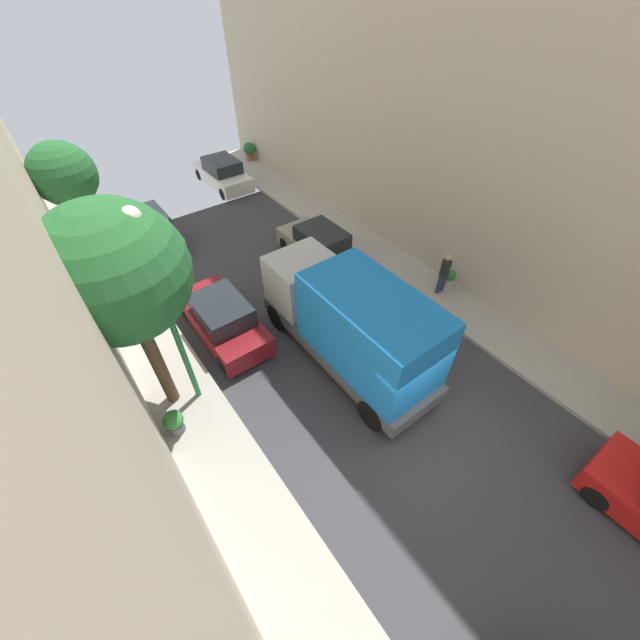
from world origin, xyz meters
TOP-DOWN VIEW (x-y plane):
  - ground at (0.00, 0.00)m, footprint 32.00×32.00m
  - sidewalk_left at (-5.00, 0.00)m, footprint 2.00×44.00m
  - sidewalk_right at (5.00, 0.00)m, footprint 2.00×44.00m
  - parked_car_left_3 at (-2.70, 7.06)m, footprint 1.78×4.20m
  - parked_car_left_4 at (-2.70, 14.40)m, footprint 1.78×4.20m
  - parked_car_right_1 at (2.70, 8.60)m, footprint 1.78×4.20m
  - parked_car_right_2 at (2.70, 17.83)m, footprint 1.78×4.20m
  - delivery_truck at (0.00, 3.46)m, footprint 2.26×6.60m
  - pedestrian at (5.09, 3.92)m, footprint 0.40×0.36m
  - street_tree_0 at (-4.93, 14.98)m, footprint 2.43×2.43m
  - street_tree_2 at (-5.26, 5.44)m, footprint 3.26×3.26m
  - potted_plant_0 at (-5.58, 4.32)m, footprint 0.55×0.55m
  - potted_plant_3 at (5.60, 19.88)m, footprint 0.74×0.74m
  - potted_plant_4 at (5.62, 3.92)m, footprint 0.43×0.43m
  - lamp_post at (-4.60, 5.09)m, footprint 0.44×0.44m

SIDE VIEW (x-z plane):
  - ground at x=0.00m, z-range 0.00..0.00m
  - sidewalk_left at x=-5.00m, z-range 0.00..0.15m
  - sidewalk_right at x=5.00m, z-range 0.00..0.15m
  - potted_plant_4 at x=5.62m, z-range 0.18..0.94m
  - potted_plant_0 at x=-5.58m, z-range 0.18..0.99m
  - parked_car_left_3 at x=-2.70m, z-range -0.06..1.50m
  - parked_car_left_4 at x=-2.70m, z-range -0.06..1.50m
  - parked_car_right_1 at x=2.70m, z-range -0.06..1.50m
  - parked_car_right_2 at x=2.70m, z-range -0.06..1.50m
  - potted_plant_3 at x=5.60m, z-range 0.22..1.31m
  - pedestrian at x=5.09m, z-range 0.21..1.93m
  - delivery_truck at x=0.00m, z-range 0.10..3.48m
  - street_tree_0 at x=-4.93m, z-range 1.28..6.02m
  - lamp_post at x=-4.60m, z-range 1.07..7.30m
  - street_tree_2 at x=-5.26m, z-range 1.67..8.04m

